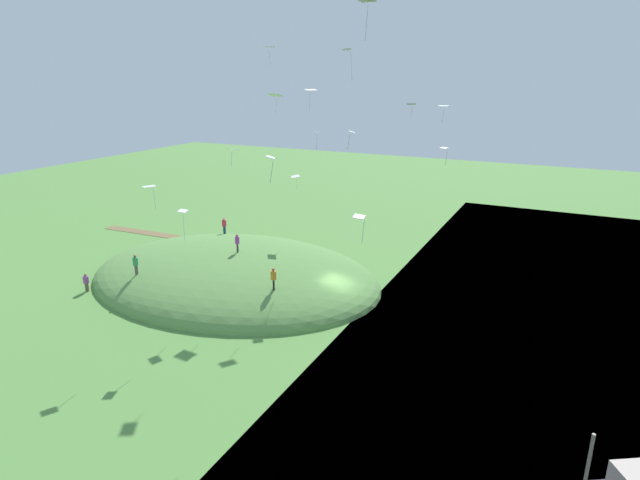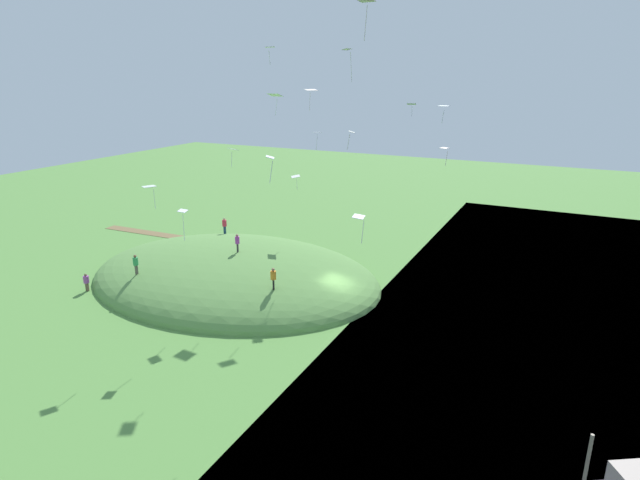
% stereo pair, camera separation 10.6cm
% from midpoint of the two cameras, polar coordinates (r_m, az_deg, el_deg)
% --- Properties ---
extents(ground_plane, '(160.00, 160.00, 0.00)m').
position_cam_midpoint_polar(ground_plane, '(42.89, 2.24, -6.75)').
color(ground_plane, '#558A3F').
extents(grass_hill, '(27.33, 20.75, 5.41)m').
position_cam_midpoint_polar(grass_hill, '(48.08, -9.32, -4.22)').
color(grass_hill, '#5B8B45').
rests_on(grass_hill, ground_plane).
extents(dirt_path, '(14.87, 1.98, 0.04)m').
position_cam_midpoint_polar(dirt_path, '(63.44, -17.31, 0.61)').
color(dirt_path, brown).
rests_on(dirt_path, ground_plane).
extents(person_with_child, '(0.48, 0.48, 1.67)m').
position_cam_midpoint_polar(person_with_child, '(46.40, -8.98, -0.09)').
color(person_with_child, '#2E2D2E').
rests_on(person_with_child, grass_hill).
extents(person_watching_kites, '(0.43, 0.43, 1.70)m').
position_cam_midpoint_polar(person_watching_kites, '(45.68, -19.47, -2.30)').
color(person_watching_kites, '#544C43').
rests_on(person_watching_kites, grass_hill).
extents(person_walking_path, '(0.61, 0.61, 1.74)m').
position_cam_midpoint_polar(person_walking_path, '(39.82, -5.06, -3.96)').
color(person_walking_path, black).
rests_on(person_walking_path, grass_hill).
extents(person_near_shore, '(0.50, 0.50, 1.73)m').
position_cam_midpoint_polar(person_near_shore, '(54.73, -10.36, 1.75)').
color(person_near_shore, navy).
rests_on(person_near_shore, grass_hill).
extents(person_on_hilltop, '(0.63, 0.63, 1.59)m').
position_cam_midpoint_polar(person_on_hilltop, '(48.75, -24.16, -4.05)').
color(person_on_hilltop, brown).
rests_on(person_on_hilltop, ground_plane).
extents(kite_0, '(0.63, 0.73, 2.15)m').
position_cam_midpoint_polar(kite_0, '(36.42, 3.15, 19.73)').
color(kite_0, white).
extents(kite_1, '(1.22, 1.32, 1.36)m').
position_cam_midpoint_polar(kite_1, '(42.99, -5.42, 20.23)').
color(kite_1, white).
extents(kite_2, '(0.92, 1.03, 1.59)m').
position_cam_midpoint_polar(kite_2, '(37.53, -18.08, 5.46)').
color(kite_2, white).
extents(kite_3, '(0.83, 1.16, 1.37)m').
position_cam_midpoint_polar(kite_3, '(44.83, 13.45, 14.03)').
color(kite_3, white).
extents(kite_4, '(0.83, 0.62, 1.82)m').
position_cam_midpoint_polar(kite_4, '(26.96, 5.22, 24.36)').
color(kite_4, silver).
extents(kite_5, '(0.83, 0.74, 1.43)m').
position_cam_midpoint_polar(kite_5, '(43.77, 13.55, 9.61)').
color(kite_5, white).
extents(kite_6, '(1.07, 0.95, 1.54)m').
position_cam_midpoint_polar(kite_6, '(42.93, -9.44, 9.70)').
color(kite_6, white).
extents(kite_7, '(0.89, 1.12, 1.83)m').
position_cam_midpoint_polar(kite_7, '(32.75, 4.39, 2.43)').
color(kite_7, white).
extents(kite_8, '(0.65, 0.73, 1.32)m').
position_cam_midpoint_polar(kite_8, '(36.76, 3.51, 11.56)').
color(kite_8, silver).
extents(kite_9, '(1.26, 0.90, 1.86)m').
position_cam_midpoint_polar(kite_9, '(46.76, -4.88, 15.47)').
color(kite_9, white).
extents(kite_10, '(1.28, 1.38, 1.38)m').
position_cam_midpoint_polar(kite_10, '(49.62, -2.62, 6.93)').
color(kite_10, white).
extents(kite_11, '(0.78, 0.87, 1.61)m').
position_cam_midpoint_polar(kite_11, '(31.73, -5.38, 8.80)').
color(kite_11, silver).
extents(kite_12, '(0.81, 0.94, 2.11)m').
position_cam_midpoint_polar(kite_12, '(37.10, -14.70, 2.84)').
color(kite_12, silver).
extents(kite_13, '(0.80, 0.64, 1.06)m').
position_cam_midpoint_polar(kite_13, '(43.57, 10.06, 14.38)').
color(kite_13, white).
extents(kite_14, '(0.86, 0.83, 1.58)m').
position_cam_midpoint_polar(kite_14, '(45.68, -0.27, 11.55)').
color(kite_14, white).
extents(kite_15, '(1.18, 1.27, 1.84)m').
position_cam_midpoint_polar(kite_15, '(46.04, -0.93, 16.01)').
color(kite_15, white).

